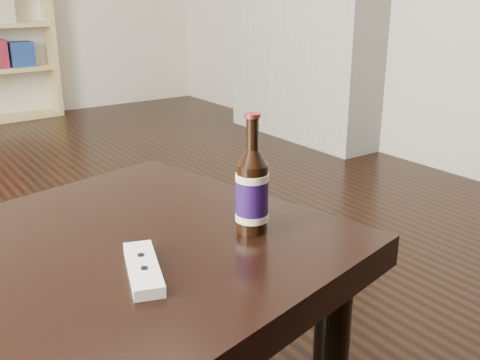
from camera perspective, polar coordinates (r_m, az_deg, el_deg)
beer_bottle at (r=1.14m, az=1.23°, el=-1.14°), size 0.09×0.09×0.25m
remote at (r=1.01m, az=-9.81°, el=-8.85°), size 0.11×0.19×0.02m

